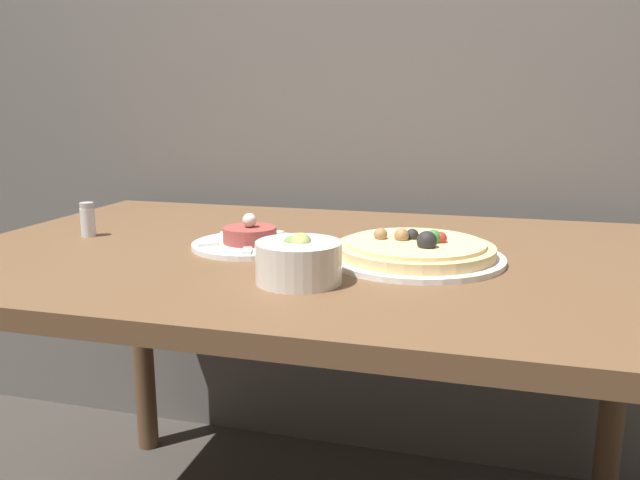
{
  "coord_description": "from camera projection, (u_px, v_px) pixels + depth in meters",
  "views": [
    {
      "loc": [
        0.32,
        -0.67,
        1.02
      ],
      "look_at": [
        0.04,
        0.36,
        0.78
      ],
      "focal_mm": 35.0,
      "sensor_mm": 36.0,
      "label": 1
    }
  ],
  "objects": [
    {
      "name": "small_bowl",
      "position": [
        299.0,
        260.0,
        0.98
      ],
      "size": [
        0.14,
        0.14,
        0.08
      ],
      "color": "silver",
      "rests_on": "dining_table"
    },
    {
      "name": "pizza_plate",
      "position": [
        415.0,
        251.0,
        1.11
      ],
      "size": [
        0.32,
        0.32,
        0.06
      ],
      "color": "white",
      "rests_on": "dining_table"
    },
    {
      "name": "tartare_plate",
      "position": [
        250.0,
        240.0,
        1.22
      ],
      "size": [
        0.23,
        0.23,
        0.07
      ],
      "color": "white",
      "rests_on": "dining_table"
    },
    {
      "name": "salt_shaker",
      "position": [
        88.0,
        220.0,
        1.31
      ],
      "size": [
        0.03,
        0.03,
        0.07
      ],
      "color": "silver",
      "rests_on": "dining_table"
    },
    {
      "name": "dining_table",
      "position": [
        315.0,
        293.0,
        1.22
      ],
      "size": [
        1.39,
        0.9,
        0.74
      ],
      "color": "brown",
      "rests_on": "ground_plane"
    }
  ]
}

